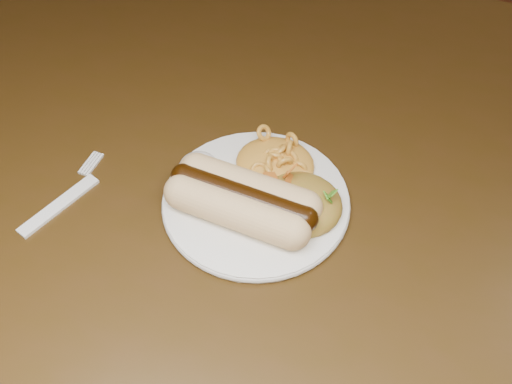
% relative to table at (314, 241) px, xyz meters
% --- Properties ---
extents(table, '(1.60, 0.90, 0.75)m').
position_rel_table_xyz_m(table, '(0.00, 0.00, 0.00)').
color(table, '#312009').
rests_on(table, floor).
extents(plate, '(0.23, 0.23, 0.01)m').
position_rel_table_xyz_m(plate, '(-0.06, -0.04, 0.10)').
color(plate, white).
rests_on(plate, table).
extents(hotdog, '(0.14, 0.08, 0.04)m').
position_rel_table_xyz_m(hotdog, '(-0.07, -0.06, 0.12)').
color(hotdog, '#FFCE86').
rests_on(hotdog, plate).
extents(mac_and_cheese, '(0.11, 0.10, 0.03)m').
position_rel_table_xyz_m(mac_and_cheese, '(-0.06, 0.01, 0.12)').
color(mac_and_cheese, gold).
rests_on(mac_and_cheese, plate).
extents(sour_cream, '(0.06, 0.06, 0.03)m').
position_rel_table_xyz_m(sour_cream, '(-0.13, -0.03, 0.12)').
color(sour_cream, white).
rests_on(sour_cream, plate).
extents(taco_salad, '(0.09, 0.09, 0.04)m').
position_rel_table_xyz_m(taco_salad, '(-0.01, -0.04, 0.12)').
color(taco_salad, '#CC4D29').
rests_on(taco_salad, plate).
extents(fork, '(0.06, 0.12, 0.00)m').
position_rel_table_xyz_m(fork, '(-0.26, -0.12, 0.09)').
color(fork, white).
rests_on(fork, table).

